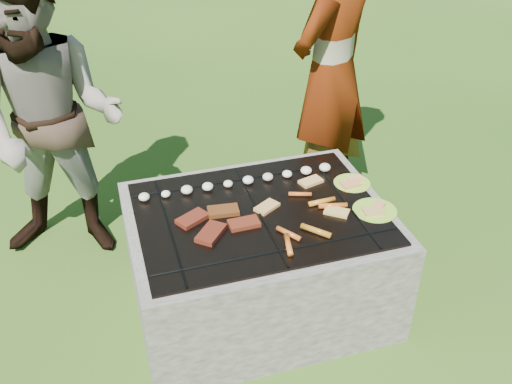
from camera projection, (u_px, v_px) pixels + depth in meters
lawn at (259, 301)px, 3.18m from camera, size 60.00×60.00×0.00m
fire_pit at (259, 263)px, 3.02m from camera, size 1.30×1.00×0.62m
mushrooms at (244, 181)px, 3.05m from camera, size 1.06×0.06×0.04m
pork_slabs at (217, 222)px, 2.75m from camera, size 0.39×0.31×0.02m
sausages at (310, 219)px, 2.77m from camera, size 0.42×0.48×0.03m
bread_on_grate at (303, 199)px, 2.92m from camera, size 0.46×0.42×0.02m
plate_far at (352, 183)px, 3.07m from camera, size 0.21×0.21×0.03m
plate_near at (375, 211)px, 2.86m from camera, size 0.28×0.28×0.03m
cook at (331, 74)px, 3.52m from camera, size 0.81×0.75×1.87m
bystander at (51, 124)px, 3.12m from camera, size 0.99×0.87×1.71m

